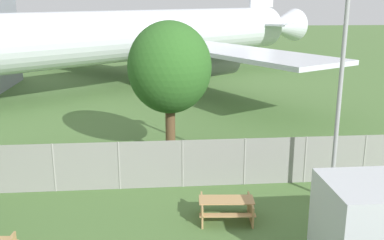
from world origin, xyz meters
The scene contains 5 objects.
perimeter_fence centered at (0.00, 10.81, 1.00)m, with size 56.07×0.07×1.99m.
airplane centered at (-2.58, 32.67, 4.35)m, with size 39.03×32.50×12.79m.
picnic_bench_near_cabin centered at (1.31, 7.86, 0.48)m, with size 2.00×1.55×0.76m.
tree_near_hangar centered at (-0.32, 14.61, 4.32)m, with size 3.93×3.93×6.51m.
light_mast centered at (5.58, 9.12, 5.19)m, with size 0.44×0.44×8.61m.
Camera 1 is at (-1.15, -6.19, 7.46)m, focal length 42.00 mm.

